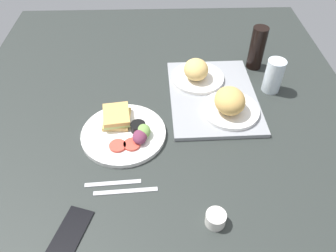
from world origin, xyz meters
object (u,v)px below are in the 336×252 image
at_px(drinking_glass, 272,76).
at_px(cell_phone, 69,232).
at_px(plate_with_salad, 123,131).
at_px(soda_bottle, 256,48).
at_px(fork, 111,183).
at_px(bread_plate_far, 229,104).
at_px(bread_plate_near, 196,73).
at_px(serving_tray, 211,96).
at_px(knife, 124,191).
at_px(espresso_cup, 214,219).

xyz_separation_m(drinking_glass, cell_phone, (0.59, -0.69, -0.06)).
height_order(plate_with_salad, soda_bottle, soda_bottle).
bearing_deg(fork, plate_with_salad, 79.90).
height_order(bread_plate_far, drinking_glass, drinking_glass).
height_order(bread_plate_near, soda_bottle, soda_bottle).
xyz_separation_m(bread_plate_near, plate_with_salad, (0.28, -0.27, -0.03)).
relative_size(serving_tray, cell_phone, 3.13).
height_order(serving_tray, bread_plate_near, bread_plate_near).
bearing_deg(plate_with_salad, bread_plate_near, 135.94).
bearing_deg(drinking_glass, bread_plate_far, -52.74).
relative_size(plate_with_salad, knife, 1.53).
bearing_deg(soda_bottle, cell_phone, -41.12).
height_order(soda_bottle, espresso_cup, soda_bottle).
xyz_separation_m(bread_plate_far, cell_phone, (0.44, -0.50, -0.05)).
height_order(bread_plate_near, espresso_cup, bread_plate_near).
distance_m(knife, cell_phone, 0.19).
xyz_separation_m(bread_plate_far, fork, (0.29, -0.40, -0.05)).
height_order(bread_plate_far, cell_phone, bread_plate_far).
relative_size(plate_with_salad, cell_phone, 2.02).
distance_m(bread_plate_far, soda_bottle, 0.35).
height_order(serving_tray, knife, serving_tray).
xyz_separation_m(bread_plate_near, cell_phone, (0.64, -0.40, -0.04)).
distance_m(serving_tray, soda_bottle, 0.30).
bearing_deg(bread_plate_near, fork, -31.32).
distance_m(plate_with_salad, knife, 0.24).
distance_m(drinking_glass, fork, 0.74).
bearing_deg(cell_phone, plate_with_salad, 179.10).
distance_m(bread_plate_far, knife, 0.48).
height_order(bread_plate_near, cell_phone, bread_plate_near).
xyz_separation_m(drinking_glass, espresso_cup, (0.58, -0.30, -0.05)).
relative_size(fork, knife, 0.89).
bearing_deg(bread_plate_near, drinking_glass, 79.84).
distance_m(espresso_cup, cell_phone, 0.39).
distance_m(fork, knife, 0.05).
bearing_deg(soda_bottle, fork, -43.00).
bearing_deg(drinking_glass, soda_bottle, -168.51).
bearing_deg(fork, drinking_glass, 33.05).
distance_m(bread_plate_far, plate_with_salad, 0.38).
bearing_deg(espresso_cup, drinking_glass, 152.46).
xyz_separation_m(serving_tray, drinking_glass, (-0.04, 0.24, 0.06)).
bearing_deg(soda_bottle, serving_tray, -44.95).
height_order(bread_plate_near, bread_plate_far, bread_plate_far).
relative_size(bread_plate_near, plate_with_salad, 0.73).
bearing_deg(knife, cell_phone, -141.43).
bearing_deg(espresso_cup, soda_bottle, 160.07).
bearing_deg(bread_plate_near, espresso_cup, -0.64).
relative_size(serving_tray, bread_plate_far, 2.15).
bearing_deg(serving_tray, espresso_cup, -6.72).
bearing_deg(cell_phone, serving_tray, 158.40).
xyz_separation_m(drinking_glass, soda_bottle, (-0.16, -0.03, 0.02)).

